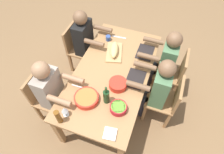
# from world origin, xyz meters

# --- Properties ---
(ground_plane) EXTENTS (8.00, 8.00, 0.00)m
(ground_plane) POSITION_xyz_m (0.00, 0.00, 0.00)
(ground_plane) COLOR brown
(dining_table) EXTENTS (1.86, 0.98, 0.74)m
(dining_table) POSITION_xyz_m (0.00, 0.00, 0.66)
(dining_table) COLOR #9E7044
(dining_table) RESTS_ON ground_plane
(chair_far_right) EXTENTS (0.40, 0.40, 0.85)m
(chair_far_right) POSITION_xyz_m (0.51, 0.81, 0.48)
(chair_far_right) COLOR #9E7044
(chair_far_right) RESTS_ON ground_plane
(diner_far_right) EXTENTS (0.41, 0.53, 1.20)m
(diner_far_right) POSITION_xyz_m (0.51, 0.63, 0.70)
(diner_far_right) COLOR #2D2D38
(diner_far_right) RESTS_ON ground_plane
(chair_near_right) EXTENTS (0.40, 0.40, 0.85)m
(chair_near_right) POSITION_xyz_m (0.51, -0.81, 0.48)
(chair_near_right) COLOR #9E7044
(chair_near_right) RESTS_ON ground_plane
(diner_near_right) EXTENTS (0.41, 0.53, 1.20)m
(diner_near_right) POSITION_xyz_m (0.51, -0.63, 0.70)
(diner_near_right) COLOR #2D2D38
(diner_near_right) RESTS_ON ground_plane
(chair_far_left) EXTENTS (0.40, 0.40, 0.85)m
(chair_far_left) POSITION_xyz_m (-0.51, 0.81, 0.48)
(chair_far_left) COLOR #9E7044
(chair_far_left) RESTS_ON ground_plane
(diner_far_left) EXTENTS (0.41, 0.53, 1.20)m
(diner_far_left) POSITION_xyz_m (-0.51, 0.63, 0.70)
(diner_far_left) COLOR #2D2D38
(diner_far_left) RESTS_ON ground_plane
(chair_near_center) EXTENTS (0.40, 0.40, 0.85)m
(chair_near_center) POSITION_xyz_m (0.00, -0.81, 0.48)
(chair_near_center) COLOR #9E7044
(chair_near_center) RESTS_ON ground_plane
(diner_near_center) EXTENTS (0.41, 0.53, 1.20)m
(diner_near_center) POSITION_xyz_m (0.00, -0.63, 0.70)
(diner_near_center) COLOR #2D2D38
(diner_near_center) RESTS_ON ground_plane
(serving_bowl_salad) EXTENTS (0.20, 0.20, 0.08)m
(serving_bowl_salad) POSITION_xyz_m (-0.50, -0.26, 0.78)
(serving_bowl_salad) COLOR #B21923
(serving_bowl_salad) RESTS_ON dining_table
(serving_bowl_fruit) EXTENTS (0.30, 0.30, 0.07)m
(serving_bowl_fruit) POSITION_xyz_m (-0.51, 0.14, 0.78)
(serving_bowl_fruit) COLOR red
(serving_bowl_fruit) RESTS_ON dining_table
(serving_bowl_greens) EXTENTS (0.23, 0.23, 0.09)m
(serving_bowl_greens) POSITION_xyz_m (-0.19, -0.15, 0.79)
(serving_bowl_greens) COLOR red
(serving_bowl_greens) RESTS_ON dining_table
(cutting_board) EXTENTS (0.44, 0.32, 0.02)m
(cutting_board) POSITION_xyz_m (0.35, 0.09, 0.75)
(cutting_board) COLOR tan
(cutting_board) RESTS_ON dining_table
(bread_loaf) EXTENTS (0.34, 0.19, 0.09)m
(bread_loaf) POSITION_xyz_m (0.35, 0.09, 0.81)
(bread_loaf) COLOR tan
(bread_loaf) RESTS_ON cutting_board
(wine_bottle) EXTENTS (0.08, 0.08, 0.29)m
(wine_bottle) POSITION_xyz_m (-0.44, -0.09, 0.85)
(wine_bottle) COLOR #193819
(wine_bottle) RESTS_ON dining_table
(beer_bottle) EXTENTS (0.06, 0.06, 0.22)m
(beer_bottle) POSITION_xyz_m (-0.87, 0.31, 0.85)
(beer_bottle) COLOR brown
(beer_bottle) RESTS_ON dining_table
(wine_glass) EXTENTS (0.08, 0.08, 0.17)m
(wine_glass) POSITION_xyz_m (-0.77, 0.28, 0.86)
(wine_glass) COLOR silver
(wine_glass) RESTS_ON dining_table
(cup_far_right) EXTENTS (0.08, 0.08, 0.08)m
(cup_far_right) POSITION_xyz_m (0.58, 0.27, 0.78)
(cup_far_right) COLOR #334C8C
(cup_far_right) RESTS_ON dining_table
(placemat_near_right) EXTENTS (0.32, 0.23, 0.01)m
(placemat_near_right) POSITION_xyz_m (0.51, -0.33, 0.74)
(placemat_near_right) COLOR black
(placemat_near_right) RESTS_ON dining_table
(fork_far_left) EXTENTS (0.02, 0.17, 0.01)m
(fork_far_left) POSITION_xyz_m (-0.37, 0.33, 0.74)
(fork_far_left) COLOR silver
(fork_far_left) RESTS_ON dining_table
(placemat_near_center) EXTENTS (0.32, 0.23, 0.01)m
(placemat_near_center) POSITION_xyz_m (0.00, -0.33, 0.74)
(placemat_near_center) COLOR black
(placemat_near_center) RESTS_ON dining_table
(carving_knife) EXTENTS (0.04, 0.23, 0.01)m
(carving_knife) POSITION_xyz_m (0.69, 0.14, 0.74)
(carving_knife) COLOR silver
(carving_knife) RESTS_ON dining_table
(napkin_stack) EXTENTS (0.16, 0.16, 0.02)m
(napkin_stack) POSITION_xyz_m (-0.82, -0.28, 0.75)
(napkin_stack) COLOR white
(napkin_stack) RESTS_ON dining_table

